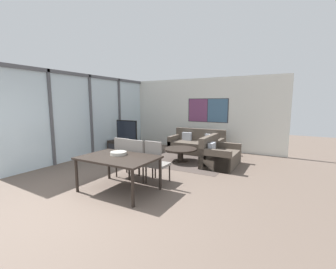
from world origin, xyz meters
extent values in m
plane|color=brown|center=(0.00, 0.00, 0.00)|extent=(24.00, 24.00, 0.00)
cube|color=silver|center=(0.00, 5.92, 1.40)|extent=(6.63, 0.06, 2.80)
cube|color=#2D2D33|center=(0.44, 5.88, 1.55)|extent=(1.62, 0.01, 0.92)
cube|color=#753D66|center=(0.04, 5.87, 1.55)|extent=(0.77, 0.02, 0.88)
cube|color=#426684|center=(0.84, 5.87, 1.55)|extent=(0.77, 0.02, 0.88)
cube|color=silver|center=(-2.81, 2.96, 1.40)|extent=(0.02, 5.92, 2.80)
cube|color=#515156|center=(-2.78, 2.96, 2.75)|extent=(0.07, 5.92, 0.10)
cube|color=#515156|center=(-2.78, 1.48, 1.40)|extent=(0.07, 0.08, 2.80)
cube|color=#515156|center=(-2.78, 2.96, 1.40)|extent=(0.07, 0.08, 2.80)
cube|color=#515156|center=(-2.78, 4.44, 1.40)|extent=(0.07, 0.08, 2.80)
cube|color=#473D38|center=(0.33, 3.69, 0.00)|extent=(2.86, 1.89, 0.01)
cube|color=black|center=(-1.92, 3.81, 0.22)|extent=(1.57, 0.42, 0.43)
cube|color=#2D2D33|center=(-1.92, 3.59, 0.22)|extent=(1.44, 0.01, 0.24)
cube|color=#2D2D33|center=(-1.92, 3.81, 0.46)|extent=(0.36, 0.20, 0.05)
cube|color=#2D2D33|center=(-1.92, 3.81, 0.52)|extent=(0.06, 0.03, 0.08)
cube|color=black|center=(-1.92, 3.81, 0.86)|extent=(0.91, 0.04, 0.72)
cube|color=black|center=(-1.92, 3.79, 0.86)|extent=(0.84, 0.01, 0.64)
cube|color=#51473D|center=(0.33, 5.01, 0.21)|extent=(1.95, 0.90, 0.42)
cube|color=#51473D|center=(0.33, 5.38, 0.44)|extent=(1.95, 0.16, 0.87)
cube|color=#51473D|center=(-0.58, 5.01, 0.30)|extent=(0.14, 0.90, 0.60)
cube|color=#51473D|center=(1.23, 5.01, 0.30)|extent=(0.14, 0.90, 0.60)
cube|color=#B2B7C1|center=(-0.13, 5.20, 0.57)|extent=(0.36, 0.12, 0.30)
cube|color=#B2B7C1|center=(0.79, 5.20, 0.57)|extent=(0.36, 0.12, 0.30)
cube|color=#51473D|center=(1.59, 3.81, 0.21)|extent=(0.90, 1.36, 0.42)
cube|color=#51473D|center=(1.22, 3.81, 0.44)|extent=(0.16, 1.36, 0.87)
cube|color=#51473D|center=(1.59, 3.20, 0.30)|extent=(0.90, 0.14, 0.60)
cube|color=#51473D|center=(1.59, 4.42, 0.30)|extent=(0.90, 0.14, 0.60)
cube|color=#B2B7C1|center=(1.40, 3.51, 0.57)|extent=(0.12, 0.36, 0.30)
cylinder|color=black|center=(0.33, 3.69, 0.01)|extent=(0.46, 0.46, 0.03)
cylinder|color=black|center=(0.33, 3.69, 0.19)|extent=(0.19, 0.19, 0.38)
cylinder|color=black|center=(0.33, 3.69, 0.40)|extent=(1.03, 1.03, 0.04)
cube|color=black|center=(0.24, 0.90, 0.71)|extent=(1.58, 1.06, 0.04)
cylinder|color=black|center=(-0.49, 0.43, 0.35)|extent=(0.06, 0.06, 0.69)
cylinder|color=black|center=(0.97, 0.43, 0.35)|extent=(0.06, 0.06, 0.69)
cylinder|color=black|center=(-0.49, 1.37, 0.35)|extent=(0.06, 0.06, 0.69)
cylinder|color=black|center=(0.97, 1.37, 0.35)|extent=(0.06, 0.06, 0.69)
cube|color=gray|center=(-0.21, 1.74, 0.42)|extent=(0.46, 0.46, 0.06)
cube|color=gray|center=(-0.21, 1.54, 0.72)|extent=(0.42, 0.05, 0.55)
cylinder|color=black|center=(-0.41, 1.54, 0.19)|extent=(0.04, 0.04, 0.39)
cylinder|color=black|center=(-0.01, 1.54, 0.19)|extent=(0.04, 0.04, 0.39)
cylinder|color=black|center=(-0.41, 1.94, 0.19)|extent=(0.04, 0.04, 0.39)
cylinder|color=black|center=(-0.01, 1.94, 0.19)|extent=(0.04, 0.04, 0.39)
cube|color=gray|center=(0.24, 1.70, 0.42)|extent=(0.46, 0.46, 0.06)
cube|color=gray|center=(0.24, 1.49, 0.72)|extent=(0.42, 0.05, 0.55)
cylinder|color=black|center=(0.04, 1.50, 0.19)|extent=(0.04, 0.04, 0.39)
cylinder|color=black|center=(0.44, 1.50, 0.19)|extent=(0.04, 0.04, 0.39)
cylinder|color=black|center=(0.04, 1.90, 0.19)|extent=(0.04, 0.04, 0.39)
cylinder|color=black|center=(0.44, 1.90, 0.19)|extent=(0.04, 0.04, 0.39)
cube|color=gray|center=(0.68, 1.74, 0.42)|extent=(0.46, 0.46, 0.06)
cube|color=gray|center=(0.68, 1.54, 0.72)|extent=(0.42, 0.05, 0.55)
cylinder|color=black|center=(0.48, 1.54, 0.19)|extent=(0.04, 0.04, 0.39)
cylinder|color=black|center=(0.88, 1.54, 0.19)|extent=(0.04, 0.04, 0.39)
cylinder|color=black|center=(0.48, 1.94, 0.19)|extent=(0.04, 0.04, 0.39)
cylinder|color=black|center=(0.88, 1.94, 0.19)|extent=(0.04, 0.04, 0.39)
cylinder|color=#B7B2A8|center=(0.11, 1.05, 0.77)|extent=(0.35, 0.35, 0.07)
torus|color=#B7B2A8|center=(0.11, 1.05, 0.79)|extent=(0.35, 0.35, 0.02)
camera|label=1|loc=(3.35, -2.58, 1.85)|focal=24.00mm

